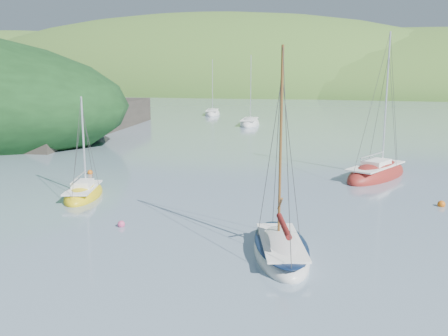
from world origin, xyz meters
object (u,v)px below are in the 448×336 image
(sailboat_yellow, at_px, (84,194))
(distant_sloop_c, at_px, (212,114))
(daysailer_white, at_px, (281,250))
(sloop_red, at_px, (376,175))
(distant_sloop_a, at_px, (250,124))

(sailboat_yellow, bearing_deg, distant_sloop_c, 82.73)
(daysailer_white, bearing_deg, sailboat_yellow, 137.12)
(distant_sloop_c, bearing_deg, sloop_red, -72.82)
(sloop_red, height_order, distant_sloop_c, sloop_red)
(daysailer_white, bearing_deg, distant_sloop_c, 92.65)
(distant_sloop_a, relative_size, distant_sloop_c, 1.03)
(sailboat_yellow, bearing_deg, daysailer_white, -42.35)
(sloop_red, bearing_deg, distant_sloop_a, 143.24)
(sailboat_yellow, relative_size, distant_sloop_c, 0.65)
(sailboat_yellow, height_order, distant_sloop_c, distant_sloop_c)
(daysailer_white, distance_m, distant_sloop_c, 68.67)
(sloop_red, bearing_deg, distant_sloop_c, 145.53)
(daysailer_white, distance_m, sloop_red, 18.21)
(sloop_red, relative_size, distant_sloop_a, 1.06)
(daysailer_white, relative_size, distant_sloop_a, 0.88)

